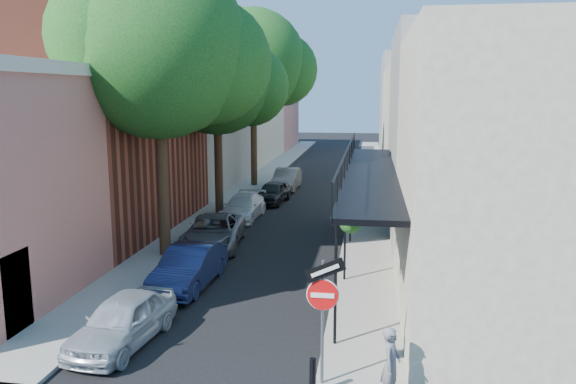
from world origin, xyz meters
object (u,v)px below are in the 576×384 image
(parked_car_f, at_px, (287,179))
(pedestrian, at_px, (391,364))
(sign_post, at_px, (323,300))
(bollard, at_px, (313,376))
(parked_car_d, at_px, (243,207))
(oak_near, at_px, (171,52))
(oak_mid, at_px, (225,79))
(parked_car_e, at_px, (273,192))
(parked_car_a, at_px, (123,320))
(parked_car_c, at_px, (214,232))
(parked_car_b, at_px, (189,267))
(oak_far, at_px, (260,64))

(parked_car_f, bearing_deg, pedestrian, -76.24)
(sign_post, height_order, parked_car_f, sign_post)
(bollard, xyz_separation_m, parked_car_d, (-5.29, 16.54, 0.09))
(sign_post, xyz_separation_m, pedestrian, (1.44, -0.47, -1.12))
(oak_near, relative_size, oak_mid, 1.12)
(bollard, relative_size, pedestrian, 0.50)
(oak_mid, bearing_deg, parked_car_e, 58.29)
(sign_post, bearing_deg, bollard, -108.56)
(oak_mid, bearing_deg, pedestrian, -65.66)
(parked_car_d, distance_m, parked_car_e, 4.35)
(parked_car_a, relative_size, parked_car_c, 0.79)
(sign_post, xyz_separation_m, parked_car_e, (-4.67, 20.34, -1.40))
(oak_mid, xyz_separation_m, parked_car_e, (1.90, 3.08, -6.42))
(parked_car_c, bearing_deg, bollard, -70.49)
(sign_post, height_order, bollard, sign_post)
(parked_car_d, relative_size, pedestrian, 2.65)
(parked_car_d, xyz_separation_m, pedestrian, (6.89, -16.54, 0.30))
(parked_car_b, relative_size, pedestrian, 2.59)
(parked_car_a, bearing_deg, oak_near, 105.60)
(parked_car_c, bearing_deg, pedestrian, -64.14)
(oak_near, height_order, parked_car_d, oak_near)
(oak_near, xyz_separation_m, oak_far, (0.01, 17.01, 0.38))
(bollard, bearing_deg, parked_car_c, 115.53)
(sign_post, xyz_separation_m, bollard, (-0.16, -0.47, -1.52))
(parked_car_e, bearing_deg, parked_car_c, -88.39)
(oak_far, relative_size, parked_car_c, 2.48)
(oak_far, distance_m, parked_car_d, 12.82)
(parked_car_c, distance_m, parked_car_d, 5.46)
(pedestrian, bearing_deg, parked_car_c, 47.27)
(parked_car_f, xyz_separation_m, pedestrian, (6.00, -25.53, 0.21))
(parked_car_c, bearing_deg, parked_car_a, -94.66)
(parked_car_e, relative_size, pedestrian, 2.35)
(bollard, distance_m, parked_car_b, 7.93)
(bollard, bearing_deg, parked_car_e, 102.24)
(oak_near, bearing_deg, oak_mid, 90.37)
(bollard, bearing_deg, oak_far, 103.35)
(oak_far, bearing_deg, parked_car_c, -86.12)
(oak_near, distance_m, oak_far, 17.01)
(sign_post, height_order, oak_far, oak_far)
(parked_car_e, bearing_deg, oak_far, 113.35)
(parked_car_c, bearing_deg, oak_mid, 93.60)
(sign_post, height_order, parked_car_d, sign_post)
(oak_near, xyz_separation_m, parked_car_a, (1.29, -7.85, -7.24))
(oak_near, relative_size, parked_car_e, 3.06)
(oak_mid, relative_size, parked_car_c, 2.13)
(oak_near, height_order, pedestrian, oak_near)
(bollard, distance_m, oak_mid, 19.96)
(oak_far, bearing_deg, parked_car_b, -85.60)
(oak_mid, distance_m, parked_car_a, 17.12)
(parked_car_a, bearing_deg, oak_far, 99.19)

